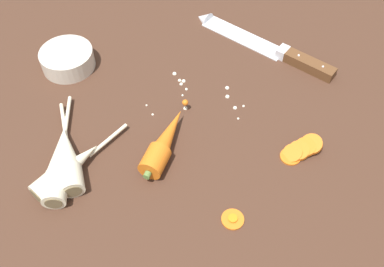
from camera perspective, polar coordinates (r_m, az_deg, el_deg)
name	(u,v)px	position (r cm, az deg, el deg)	size (l,w,h in cm)	color
ground_plane	(192,137)	(82.53, 0.00, -0.40)	(120.00, 90.00, 4.00)	#42281C
chefs_knife	(260,43)	(98.43, 8.93, 11.70)	(29.57, 23.83, 4.18)	silver
whole_carrot	(164,142)	(76.72, -3.68, -1.17)	(9.05, 17.65, 4.20)	orange
parsnip_front	(59,163)	(77.57, -17.14, -3.74)	(5.02, 24.19, 4.00)	beige
parsnip_mid_left	(68,159)	(77.62, -16.00, -3.24)	(8.15, 20.55, 4.00)	beige
parsnip_mid_right	(68,170)	(76.36, -16.11, -4.61)	(14.85, 17.11, 4.00)	beige
carrot_slice_stack	(300,150)	(79.47, 14.11, -2.15)	(7.81, 5.78, 3.34)	orange
carrot_slice_stray_near	(232,219)	(70.89, 5.36, -11.16)	(3.71, 3.71, 0.70)	orange
prep_bowl	(68,58)	(94.97, -16.09, 9.51)	(11.00, 11.00, 4.00)	beige
mince_crumbs	(199,91)	(87.16, 0.99, 5.69)	(19.53, 12.88, 0.87)	silver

